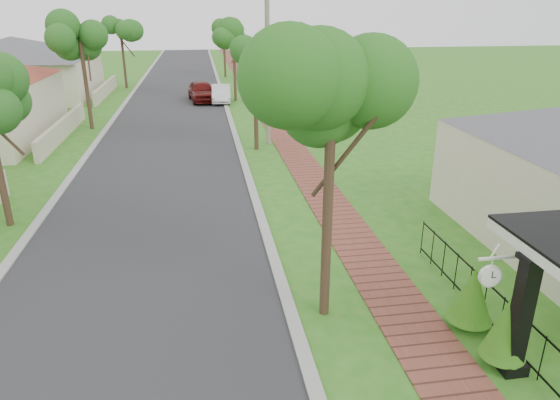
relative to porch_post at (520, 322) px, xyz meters
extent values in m
plane|color=#2C701A|center=(-4.55, 1.00, -1.12)|extent=(160.00, 160.00, 0.00)
cube|color=#28282B|center=(-7.55, 21.00, -1.12)|extent=(7.00, 120.00, 0.02)
cube|color=#9E9E99|center=(-3.90, 21.00, -1.12)|extent=(0.30, 120.00, 0.10)
cube|color=#9E9E99|center=(-11.20, 21.00, -1.12)|extent=(0.30, 120.00, 0.10)
cube|color=brown|center=(-1.30, 21.00, -1.12)|extent=(1.50, 120.00, 0.03)
cube|color=black|center=(0.00, 0.00, 0.14)|extent=(0.30, 0.30, 2.52)
cube|color=black|center=(0.00, 0.00, -1.00)|extent=(0.48, 0.48, 0.24)
cube|color=black|center=(0.00, 0.00, 1.34)|extent=(0.42, 0.42, 0.10)
cube|color=black|center=(0.35, 1.00, -0.17)|extent=(0.03, 8.00, 0.03)
cube|color=black|center=(0.35, 1.00, -0.97)|extent=(0.03, 8.00, 0.03)
cylinder|color=black|center=(0.35, -0.33, -0.62)|extent=(0.02, 0.02, 1.00)
cylinder|color=black|center=(0.35, 0.33, -0.62)|extent=(0.02, 0.02, 1.00)
cylinder|color=black|center=(0.35, 1.00, -0.62)|extent=(0.02, 0.02, 1.00)
cylinder|color=black|center=(0.35, 1.67, -0.62)|extent=(0.02, 0.02, 1.00)
cylinder|color=black|center=(0.35, 2.33, -0.62)|extent=(0.02, 0.02, 1.00)
cylinder|color=black|center=(0.35, 3.00, -0.62)|extent=(0.02, 0.02, 1.00)
cylinder|color=black|center=(0.35, 3.67, -0.62)|extent=(0.02, 0.02, 1.00)
cylinder|color=black|center=(0.35, 4.33, -0.62)|extent=(0.02, 0.02, 1.00)
cylinder|color=black|center=(0.35, 5.00, -0.62)|extent=(0.02, 0.02, 1.00)
cylinder|color=#382619|center=(-3.05, 17.00, 1.15)|extent=(0.22, 0.22, 4.55)
sphere|color=#155019|center=(-3.05, 17.00, 3.56)|extent=(1.70, 1.70, 1.70)
cylinder|color=#382619|center=(-3.05, 31.00, 1.33)|extent=(0.22, 0.22, 4.90)
sphere|color=#155019|center=(-3.05, 31.00, 3.92)|extent=(1.70, 1.70, 1.70)
cylinder|color=#382619|center=(-3.05, 45.00, 0.98)|extent=(0.22, 0.22, 4.20)
sphere|color=#155019|center=(-3.05, 45.00, 3.20)|extent=(1.70, 1.70, 1.70)
cylinder|color=#382619|center=(-12.05, 23.00, 1.33)|extent=(0.22, 0.22, 4.90)
sphere|color=#155019|center=(-12.05, 23.00, 3.92)|extent=(1.70, 1.70, 1.70)
cylinder|color=#382619|center=(-12.05, 39.00, 1.15)|extent=(0.22, 0.22, 4.55)
sphere|color=#155019|center=(-12.05, 39.00, 3.56)|extent=(1.70, 1.70, 1.70)
sphere|color=#2C6C15|center=(-0.10, 0.20, -0.78)|extent=(0.68, 0.68, 0.68)
cone|color=#2C6C15|center=(-0.10, 0.20, -0.15)|extent=(0.77, 0.77, 1.26)
sphere|color=#2C6C15|center=(-0.10, 1.49, -0.81)|extent=(0.76, 0.76, 0.76)
cone|color=#2C6C15|center=(-0.10, 1.49, -0.24)|extent=(0.87, 0.87, 1.14)
cube|color=#BFB299|center=(-13.15, 21.00, -0.62)|extent=(0.25, 10.00, 1.00)
cube|color=beige|center=(-19.55, 35.00, 0.38)|extent=(11.00, 10.00, 3.00)
pyramid|color=#4C4C51|center=(-19.55, 35.00, 2.68)|extent=(15.56, 15.56, 1.60)
cube|color=#BFB299|center=(-13.15, 35.00, -0.62)|extent=(0.25, 10.00, 1.00)
imported|color=#570E0D|center=(-5.55, 31.14, -0.37)|extent=(2.32, 4.60, 1.50)
imported|color=white|center=(-4.15, 30.51, -0.49)|extent=(1.49, 3.88, 1.26)
cylinder|color=#382619|center=(-3.13, 2.50, 1.27)|extent=(0.22, 0.22, 4.77)
sphere|color=#2D6D1F|center=(-3.13, 2.50, 3.79)|extent=(2.38, 2.38, 2.38)
cylinder|color=gray|center=(-2.33, 17.94, 2.65)|extent=(0.24, 0.24, 7.54)
cube|color=white|center=(-0.42, 0.40, 1.18)|extent=(0.73, 0.05, 0.05)
cylinder|color=white|center=(-0.50, 0.40, 1.01)|extent=(0.02, 0.02, 0.31)
cylinder|color=white|center=(-0.50, 0.40, 0.80)|extent=(0.44, 0.10, 0.44)
cylinder|color=white|center=(-0.50, 0.34, 0.80)|extent=(0.38, 0.01, 0.38)
cylinder|color=white|center=(-0.50, 0.46, 0.80)|extent=(0.38, 0.01, 0.38)
cube|color=black|center=(-0.50, 0.33, 0.87)|extent=(0.02, 0.01, 0.15)
cube|color=black|center=(-0.46, 0.33, 0.80)|extent=(0.09, 0.01, 0.02)
camera|label=1|loc=(-5.68, -7.09, 5.51)|focal=32.00mm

